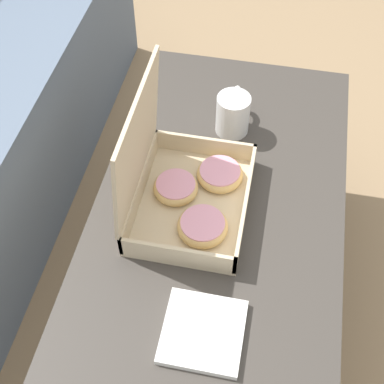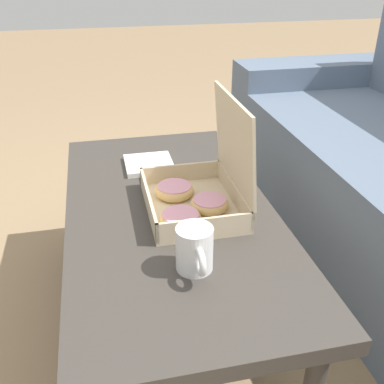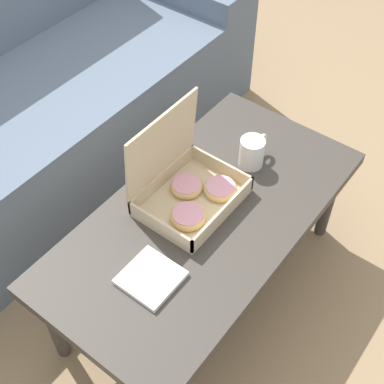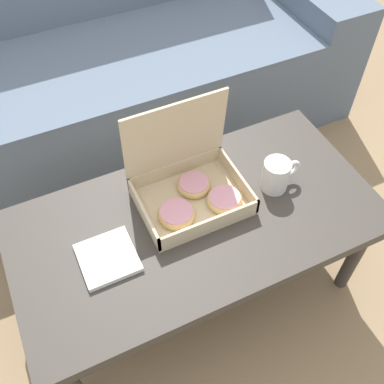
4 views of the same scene
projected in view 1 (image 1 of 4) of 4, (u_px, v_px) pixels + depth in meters
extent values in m
plane|color=#937756|center=(160.00, 291.00, 1.52)|extent=(12.00, 12.00, 0.00)
cube|color=#3D3833|center=(217.00, 220.00, 1.19)|extent=(1.08, 0.55, 0.04)
cylinder|color=#3D3833|center=(311.00, 143.00, 1.62)|extent=(0.04, 0.04, 0.37)
cylinder|color=#3D3833|center=(172.00, 124.00, 1.67)|extent=(0.04, 0.04, 0.37)
cube|color=beige|center=(192.00, 205.00, 1.19)|extent=(0.31, 0.24, 0.01)
cube|color=beige|center=(245.00, 205.00, 1.15)|extent=(0.31, 0.01, 0.05)
cube|color=beige|center=(140.00, 188.00, 1.18)|extent=(0.31, 0.01, 0.05)
cube|color=beige|center=(177.00, 256.00, 1.07)|extent=(0.01, 0.24, 0.05)
cube|color=beige|center=(205.00, 146.00, 1.26)|extent=(0.01, 0.24, 0.05)
cube|color=beige|center=(137.00, 142.00, 1.06)|extent=(0.31, 0.03, 0.24)
torus|color=#E5BC75|center=(176.00, 188.00, 1.19)|extent=(0.10, 0.10, 0.03)
cylinder|color=pink|center=(176.00, 185.00, 1.19)|extent=(0.09, 0.09, 0.01)
torus|color=#E5BC75|center=(203.00, 227.00, 1.13)|extent=(0.11, 0.11, 0.03)
cylinder|color=pink|center=(203.00, 224.00, 1.12)|extent=(0.09, 0.09, 0.01)
torus|color=#E5BC75|center=(220.00, 174.00, 1.22)|extent=(0.11, 0.11, 0.03)
cylinder|color=pink|center=(220.00, 172.00, 1.21)|extent=(0.09, 0.09, 0.01)
cylinder|color=white|center=(233.00, 114.00, 1.30)|extent=(0.08, 0.08, 0.10)
torus|color=white|center=(236.00, 98.00, 1.33)|extent=(0.06, 0.01, 0.06)
cube|color=white|center=(203.00, 332.00, 1.00)|extent=(0.15, 0.15, 0.02)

